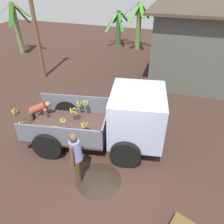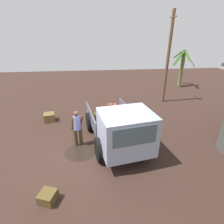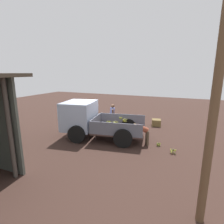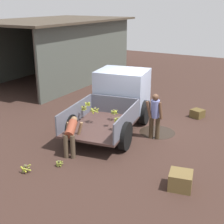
{
  "view_description": "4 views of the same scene",
  "coord_description": "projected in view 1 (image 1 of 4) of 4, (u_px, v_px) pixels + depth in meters",
  "views": [
    {
      "loc": [
        1.54,
        -4.73,
        5.2
      ],
      "look_at": [
        -0.45,
        1.38,
        0.91
      ],
      "focal_mm": 35.0,
      "sensor_mm": 36.0,
      "label": 1
    },
    {
      "loc": [
        6.14,
        -0.17,
        4.7
      ],
      "look_at": [
        -1.77,
        0.69,
        1.07
      ],
      "focal_mm": 28.0,
      "sensor_mm": 36.0,
      "label": 2
    },
    {
      "loc": [
        -5.04,
        9.24,
        3.68
      ],
      "look_at": [
        -1.32,
        0.51,
        1.51
      ],
      "focal_mm": 28.0,
      "sensor_mm": 36.0,
      "label": 3
    },
    {
      "loc": [
        -10.26,
        -4.8,
        4.6
      ],
      "look_at": [
        -1.28,
        0.43,
        0.92
      ],
      "focal_mm": 50.0,
      "sensor_mm": 36.0,
      "label": 4
    }
  ],
  "objects": [
    {
      "name": "cargo_truck",
      "position": [
        124.0,
        118.0,
        7.11
      ],
      "size": [
        4.78,
        2.82,
        2.05
      ],
      "rotation": [
        0.0,
        0.0,
        0.17
      ],
      "color": "#462F2B",
      "rests_on": "ground"
    },
    {
      "name": "ground",
      "position": [
        112.0,
        161.0,
        7.03
      ],
      "size": [
        36.0,
        36.0,
        0.0
      ],
      "primitive_type": "plane",
      "color": "#38251F"
    },
    {
      "name": "banana_palm_2",
      "position": [
        139.0,
        25.0,
        15.49
      ],
      "size": [
        2.71,
        2.88,
        3.25
      ],
      "color": "olive",
      "rests_on": "ground"
    },
    {
      "name": "person_worker_loading",
      "position": [
        38.0,
        112.0,
        8.1
      ],
      "size": [
        0.85,
        0.66,
        1.14
      ],
      "rotation": [
        0.0,
        0.0,
        0.38
      ],
      "color": "#4E3F2F",
      "rests_on": "ground"
    },
    {
      "name": "banana_palm_1",
      "position": [
        118.0,
        27.0,
        16.71
      ],
      "size": [
        1.96,
        2.39,
        2.53
      ],
      "color": "#385B2D",
      "rests_on": "ground"
    },
    {
      "name": "banana_bunch_on_ground_0",
      "position": [
        15.0,
        111.0,
        9.17
      ],
      "size": [
        0.3,
        0.3,
        0.24
      ],
      "color": "brown",
      "rests_on": "ground"
    },
    {
      "name": "banana_palm_0",
      "position": [
        17.0,
        28.0,
        14.81
      ],
      "size": [
        2.16,
        2.17,
        3.31
      ],
      "color": "olive",
      "rests_on": "ground"
    },
    {
      "name": "mud_patch_0",
      "position": [
        99.0,
        180.0,
        6.38
      ],
      "size": [
        1.33,
        1.33,
        0.01
      ],
      "primitive_type": "cylinder",
      "color": "black",
      "rests_on": "ground"
    },
    {
      "name": "banana_bunch_on_ground_1",
      "position": [
        21.0,
        123.0,
        8.53
      ],
      "size": [
        0.2,
        0.2,
        0.18
      ],
      "color": "brown",
      "rests_on": "ground"
    },
    {
      "name": "utility_pole",
      "position": [
        34.0,
        19.0,
        10.67
      ],
      "size": [
        0.95,
        0.2,
        6.04
      ],
      "color": "brown",
      "rests_on": "ground"
    },
    {
      "name": "person_foreground_visitor",
      "position": [
        76.0,
        156.0,
        5.94
      ],
      "size": [
        0.39,
        0.62,
        1.66
      ],
      "rotation": [
        0.0,
        0.0,
        3.32
      ],
      "color": "#433321",
      "rests_on": "ground"
    }
  ]
}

